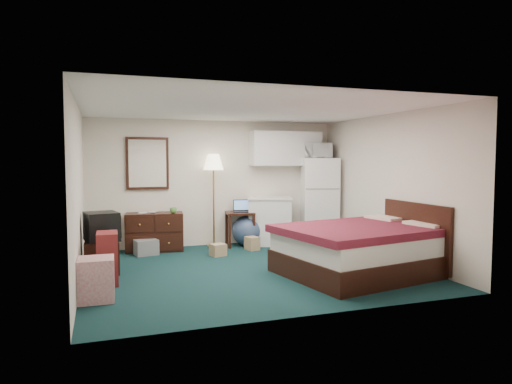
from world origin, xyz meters
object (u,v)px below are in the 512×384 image
object	(u,v)px
floor_lamp	(214,201)
fridge	(319,200)
dresser	(155,232)
bed	(361,250)
desk	(240,229)
tv_stand	(102,257)
kitchen_counter	(270,222)
suitcase	(108,258)

from	to	relation	value
floor_lamp	fridge	bearing A→B (deg)	-4.36
dresser	bed	world-z (taller)	dresser
fridge	bed	world-z (taller)	fridge
desk	tv_stand	world-z (taller)	desk
kitchen_counter	suitcase	xyz separation A→B (m)	(-3.17, -2.09, -0.10)
desk	bed	bearing A→B (deg)	-60.55
floor_lamp	kitchen_counter	xyz separation A→B (m)	(1.13, -0.14, -0.45)
bed	suitcase	xyz separation A→B (m)	(-3.62, 0.63, 0.00)
dresser	kitchen_counter	distance (m)	2.30
desk	suitcase	world-z (taller)	suitcase
dresser	kitchen_counter	xyz separation A→B (m)	(2.30, -0.07, 0.10)
tv_stand	suitcase	distance (m)	0.69
dresser	fridge	world-z (taller)	fridge
kitchen_counter	tv_stand	world-z (taller)	kitchen_counter
floor_lamp	bed	bearing A→B (deg)	-61.09
fridge	kitchen_counter	bearing A→B (deg)	-165.88
dresser	suitcase	size ratio (longest dim) A/B	1.46
dresser	bed	size ratio (longest dim) A/B	0.47
tv_stand	floor_lamp	bearing A→B (deg)	37.56
dresser	floor_lamp	world-z (taller)	floor_lamp
floor_lamp	tv_stand	size ratio (longest dim) A/B	3.39
kitchen_counter	fridge	size ratio (longest dim) A/B	0.53
kitchen_counter	bed	size ratio (longest dim) A/B	0.41
floor_lamp	kitchen_counter	distance (m)	1.23
dresser	desk	distance (m)	1.67
dresser	floor_lamp	xyz separation A→B (m)	(1.16, 0.07, 0.56)
dresser	fridge	xyz separation A→B (m)	(3.39, -0.10, 0.52)
floor_lamp	suitcase	size ratio (longest dim) A/B	2.54
suitcase	kitchen_counter	bearing A→B (deg)	34.62
dresser	kitchen_counter	size ratio (longest dim) A/B	1.14
bed	suitcase	bearing A→B (deg)	159.55
dresser	desk	xyz separation A→B (m)	(1.67, -0.05, -0.02)
fridge	bed	bearing A→B (deg)	-87.91
bed	tv_stand	world-z (taller)	bed
floor_lamp	suitcase	bearing A→B (deg)	-132.49
bed	suitcase	world-z (taller)	suitcase
bed	suitcase	distance (m)	3.67
dresser	desk	world-z (taller)	dresser
desk	kitchen_counter	xyz separation A→B (m)	(0.63, -0.02, 0.12)
floor_lamp	bed	distance (m)	3.31
desk	bed	size ratio (longest dim) A/B	0.31
floor_lamp	fridge	world-z (taller)	floor_lamp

